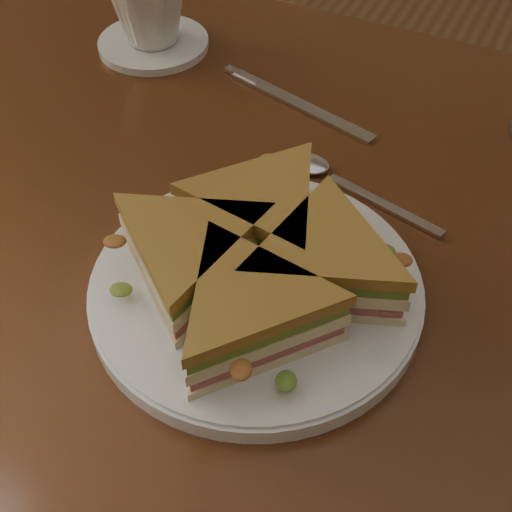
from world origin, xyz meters
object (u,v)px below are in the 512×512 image
at_px(plate, 256,290).
at_px(coffee_cup, 149,4).
at_px(sandwich_wedges, 256,260).
at_px(spoon, 325,173).
at_px(knife, 291,101).
at_px(saucer, 154,44).
at_px(table, 295,291).

distance_m(plate, coffee_cup, 0.44).
relative_size(sandwich_wedges, spoon, 1.69).
xyz_separation_m(spoon, coffee_cup, (-0.29, 0.14, 0.05)).
height_order(plate, spoon, plate).
distance_m(knife, coffee_cup, 0.22).
xyz_separation_m(knife, coffee_cup, (-0.21, 0.04, 0.06)).
relative_size(saucer, coffee_cup, 1.35).
xyz_separation_m(sandwich_wedges, knife, (-0.09, 0.28, -0.04)).
relative_size(plate, knife, 1.36).
height_order(sandwich_wedges, saucer, sandwich_wedges).
distance_m(spoon, saucer, 0.32).
xyz_separation_m(sandwich_wedges, coffee_cup, (-0.30, 0.32, 0.01)).
relative_size(table, sandwich_wedges, 3.94).
bearing_deg(sandwich_wedges, knife, 107.91).
bearing_deg(spoon, knife, 142.90).
bearing_deg(table, sandwich_wedges, -89.12).
height_order(sandwich_wedges, coffee_cup, coffee_cup).
bearing_deg(plate, coffee_cup, 133.06).
bearing_deg(saucer, spoon, -26.17).
relative_size(sandwich_wedges, knife, 1.45).
bearing_deg(coffee_cup, plate, -51.94).
bearing_deg(knife, plate, -56.20).
distance_m(knife, saucer, 0.21).
relative_size(plate, spoon, 1.58).
bearing_deg(sandwich_wedges, plate, -55.49).
bearing_deg(plate, knife, 107.91).
bearing_deg(spoon, plate, -73.65).
xyz_separation_m(spoon, knife, (-0.08, 0.11, -0.00)).
bearing_deg(plate, table, 90.88).
bearing_deg(coffee_cup, saucer, 0.00).
bearing_deg(knife, coffee_cup, -174.12).
distance_m(table, plate, 0.15).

